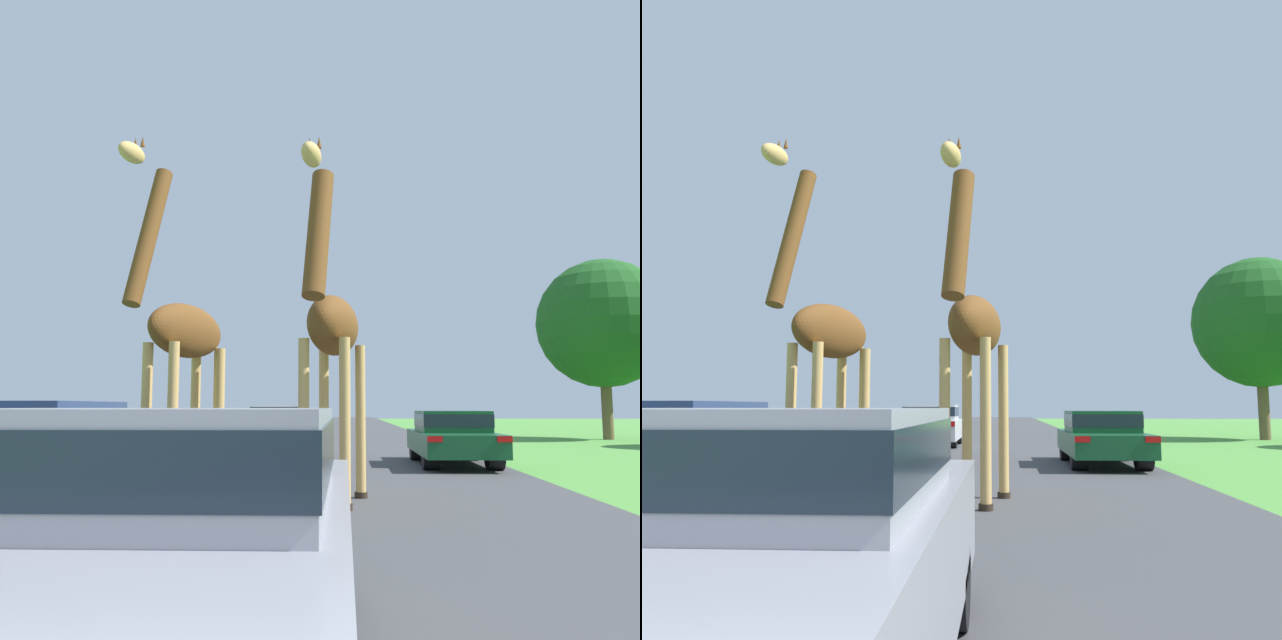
# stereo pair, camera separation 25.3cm
# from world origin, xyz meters

# --- Properties ---
(road) EXTENTS (8.32, 120.00, 0.00)m
(road) POSITION_xyz_m (0.00, 30.00, 0.00)
(road) COLOR #424244
(road) RESTS_ON ground
(giraffe_near_road) EXTENTS (1.01, 2.61, 4.99)m
(giraffe_near_road) POSITION_xyz_m (0.24, 10.41, 2.53)
(giraffe_near_road) COLOR tan
(giraffe_near_road) RESTS_ON ground
(giraffe_companion) EXTENTS (1.37, 2.85, 5.48)m
(giraffe_companion) POSITION_xyz_m (-2.27, 11.65, 2.57)
(giraffe_companion) COLOR tan
(giraffe_companion) RESTS_ON ground
(car_lead_maroon) EXTENTS (1.91, 4.64, 1.37)m
(car_lead_maroon) POSITION_xyz_m (-0.50, 3.66, 0.74)
(car_lead_maroon) COLOR gray
(car_lead_maroon) RESTS_ON ground
(car_queue_right) EXTENTS (1.99, 4.32, 1.44)m
(car_queue_right) POSITION_xyz_m (-1.89, 24.69, 0.75)
(car_queue_right) COLOR silver
(car_queue_right) RESTS_ON ground
(car_queue_left) EXTENTS (1.74, 4.63, 1.27)m
(car_queue_left) POSITION_xyz_m (3.00, 17.13, 0.69)
(car_queue_left) COLOR #144C28
(car_queue_left) RESTS_ON ground
(car_far_ahead) EXTENTS (1.85, 4.16, 1.32)m
(car_far_ahead) POSITION_xyz_m (-2.38, 18.29, 0.72)
(car_far_ahead) COLOR maroon
(car_far_ahead) RESTS_ON ground
(car_verge_right) EXTENTS (1.88, 4.65, 1.43)m
(car_verge_right) POSITION_xyz_m (-3.15, 8.07, 0.76)
(car_verge_right) COLOR navy
(car_verge_right) RESTS_ON ground
(tree_centre_back) EXTENTS (5.53, 5.53, 7.70)m
(tree_centre_back) POSITION_xyz_m (11.54, 29.92, 4.92)
(tree_centre_back) COLOR brown
(tree_centre_back) RESTS_ON ground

